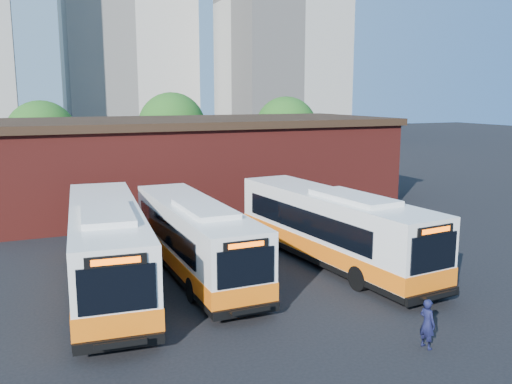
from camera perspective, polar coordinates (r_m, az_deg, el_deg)
name	(u,v)px	position (r m, az deg, el deg)	size (l,w,h in m)	color
ground	(334,292)	(23.06, 8.17, -10.41)	(220.00, 220.00, 0.00)	black
bus_west	(107,249)	(23.65, -15.46, -5.85)	(3.94, 13.81, 3.72)	white
bus_midwest	(195,240)	(24.88, -6.45, -5.06)	(2.78, 12.63, 3.43)	white
bus_mideast	(332,230)	(26.39, 7.97, -4.00)	(4.05, 13.54, 3.64)	white
transit_worker	(427,324)	(18.72, 17.58, -13.08)	(0.60, 0.39, 1.65)	#121433
depot_building	(194,161)	(40.32, -6.59, 3.24)	(28.60, 12.60, 6.40)	maroon
tree_west	(42,135)	(50.52, -21.61, 5.57)	(6.00, 6.00, 7.65)	#382314
tree_mid	(172,126)	(54.14, -8.84, 6.87)	(6.56, 6.56, 8.36)	#382314
tree_east	(286,128)	(55.16, 3.17, 6.78)	(6.24, 6.24, 7.96)	#382314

